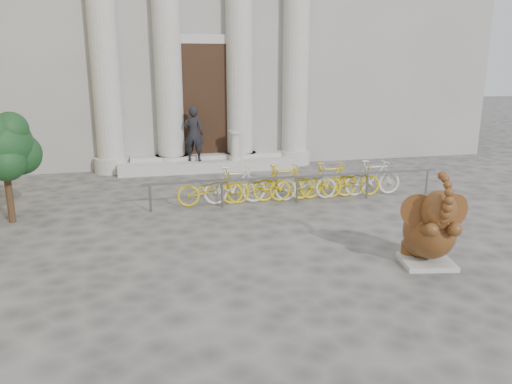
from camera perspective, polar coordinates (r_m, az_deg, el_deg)
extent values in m
plane|color=#474442|center=(8.49, 3.15, -10.58)|extent=(80.00, 80.00, 0.00)
cube|color=gray|center=(22.60, -7.88, 20.60)|extent=(22.00, 10.00, 12.00)
cube|color=black|center=(17.47, -5.89, 10.28)|extent=(2.40, 0.16, 4.00)
cylinder|color=#A8A59E|center=(17.20, -17.02, 15.34)|extent=(0.90, 0.90, 8.00)
cylinder|color=#A8A59E|center=(17.20, -10.11, 15.74)|extent=(0.90, 0.90, 8.00)
cylinder|color=#A8A59E|center=(17.50, -1.93, 15.92)|extent=(0.90, 0.90, 8.00)
cylinder|color=#A8A59E|center=(17.99, 4.58, 15.85)|extent=(0.90, 0.90, 8.00)
cube|color=#A8A59E|center=(17.25, -5.48, 3.12)|extent=(6.00, 1.20, 0.36)
cube|color=#A8A59E|center=(9.79, 18.91, -7.56)|extent=(1.04, 0.97, 0.09)
ellipsoid|color=black|center=(9.85, 18.65, -5.42)|extent=(0.88, 0.85, 0.58)
ellipsoid|color=black|center=(9.61, 19.15, -4.36)|extent=(1.06, 1.23, 0.94)
cylinder|color=black|center=(9.93, 17.02, -6.09)|extent=(0.32, 0.32, 0.24)
cylinder|color=black|center=(10.10, 19.66, -5.96)|extent=(0.32, 0.32, 0.24)
cylinder|color=black|center=(9.17, 18.88, -4.07)|extent=(0.31, 0.57, 0.36)
cylinder|color=black|center=(9.32, 21.18, -3.98)|extent=(0.31, 0.57, 0.36)
ellipsoid|color=black|center=(9.18, 20.13, -2.02)|extent=(0.71, 0.69, 0.73)
cylinder|color=black|center=(9.17, 18.08, -2.08)|extent=(0.56, 0.34, 0.62)
cylinder|color=black|center=(9.40, 21.61, -2.00)|extent=(0.62, 0.12, 0.62)
cone|color=beige|center=(9.02, 19.84, -3.24)|extent=(0.08, 0.21, 0.10)
cone|color=beige|center=(9.10, 21.11, -3.20)|extent=(0.15, 0.21, 0.10)
cube|color=slate|center=(13.10, 4.75, 1.76)|extent=(8.00, 0.06, 0.06)
cylinder|color=slate|center=(12.59, -12.00, -0.69)|extent=(0.06, 0.06, 0.70)
cylinder|color=slate|center=(12.74, -3.89, -0.23)|extent=(0.06, 0.06, 0.70)
cylinder|color=slate|center=(13.18, 4.72, 0.28)|extent=(0.06, 0.06, 0.70)
cylinder|color=slate|center=(13.91, 12.60, 0.73)|extent=(0.06, 0.06, 0.70)
cylinder|color=slate|center=(14.76, 18.93, 1.08)|extent=(0.06, 0.06, 0.70)
imported|color=gold|center=(12.90, -5.26, 0.63)|extent=(1.70, 0.50, 1.00)
imported|color=beige|center=(13.00, -2.43, 0.79)|extent=(1.66, 0.47, 1.00)
imported|color=gold|center=(13.13, 0.35, 0.94)|extent=(1.70, 0.50, 1.00)
imported|color=gold|center=(13.29, 3.08, 1.09)|extent=(1.66, 0.47, 1.00)
imported|color=beige|center=(13.48, 5.73, 1.23)|extent=(1.70, 0.50, 1.00)
imported|color=gold|center=(13.69, 8.30, 1.36)|extent=(1.66, 0.47, 1.00)
imported|color=gold|center=(13.94, 10.79, 1.49)|extent=(1.70, 0.50, 1.00)
imported|color=beige|center=(14.21, 13.19, 1.61)|extent=(1.66, 0.47, 1.00)
cylinder|color=#332114|center=(12.74, -26.42, 0.25)|extent=(0.16, 0.16, 1.56)
sphere|color=black|center=(12.55, -26.96, 4.86)|extent=(1.30, 1.30, 1.30)
sphere|color=black|center=(12.69, -25.32, 3.93)|extent=(0.95, 0.95, 0.95)
sphere|color=black|center=(12.33, -26.66, 3.10)|extent=(0.87, 0.87, 0.87)
sphere|color=black|center=(12.37, -26.26, 6.45)|extent=(0.78, 0.78, 0.78)
imported|color=black|center=(16.89, -7.15, 6.62)|extent=(0.78, 0.63, 1.84)
cylinder|color=#A8A59E|center=(17.05, -2.41, 3.86)|extent=(0.41, 0.41, 0.12)
cylinder|color=#A8A59E|center=(16.98, -2.42, 5.20)|extent=(0.29, 0.29, 0.93)
cylinder|color=#A8A59E|center=(16.90, -2.44, 6.85)|extent=(0.41, 0.41, 0.10)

